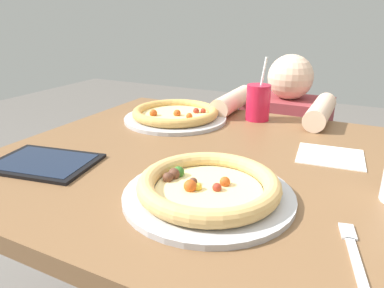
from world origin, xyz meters
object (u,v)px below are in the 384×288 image
pizza_far (175,115)px  tablet (44,163)px  diner_seated (281,172)px  pizza_near (208,188)px  drink_cup_colored (258,102)px  fork (355,257)px

pizza_far → tablet: pizza_far is taller
pizza_far → diner_seated: size_ratio=0.37×
diner_seated → pizza_near: bearing=-87.5°
drink_cup_colored → tablet: 0.69m
tablet → pizza_near: bearing=3.9°
pizza_far → fork: size_ratio=1.71×
drink_cup_colored → tablet: drink_cup_colored is taller
pizza_near → tablet: size_ratio=1.27×
fork → diner_seated: diner_seated is taller
tablet → diner_seated: size_ratio=0.28×
drink_cup_colored → fork: 0.73m
fork → tablet: (-0.69, 0.04, 0.00)m
drink_cup_colored → diner_seated: size_ratio=0.22×
tablet → diner_seated: diner_seated is taller
pizza_far → tablet: size_ratio=1.29×
fork → tablet: bearing=176.6°
tablet → diner_seated: (0.38, 0.90, -0.32)m
pizza_near → tablet: 0.42m
pizza_far → drink_cup_colored: (0.25, 0.13, 0.04)m
pizza_far → diner_seated: (0.28, 0.43, -0.33)m
pizza_far → drink_cup_colored: drink_cup_colored is taller
pizza_near → tablet: (-0.42, -0.03, -0.02)m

